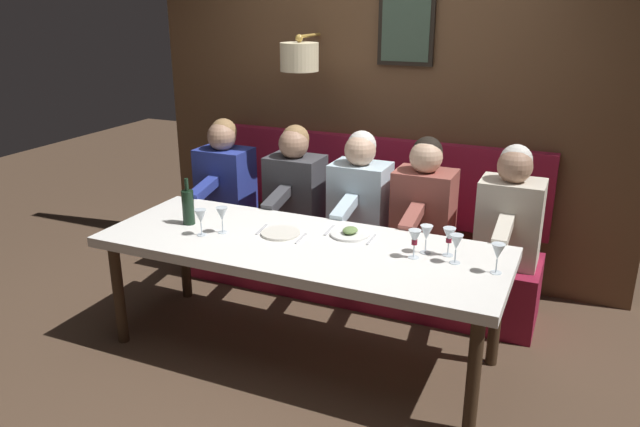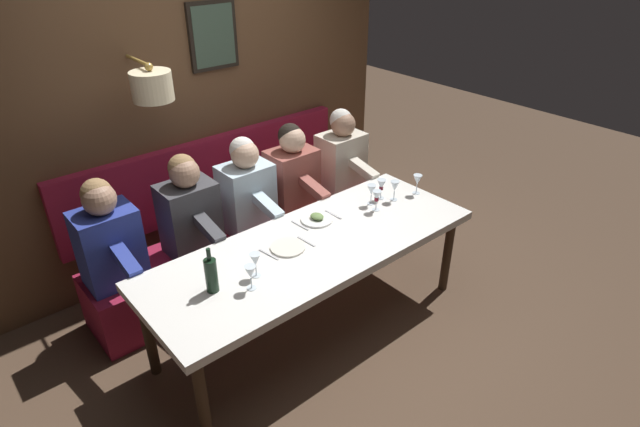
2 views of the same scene
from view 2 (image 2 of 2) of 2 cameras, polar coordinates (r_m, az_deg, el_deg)
name	(u,v)px [view 2 (image 2 of 2)]	position (r m, az deg, el deg)	size (l,w,h in m)	color
ground_plane	(314,325)	(4.02, -0.68, -12.23)	(12.00, 12.00, 0.00)	#4C3828
dining_table	(313,252)	(3.60, -0.75, -4.21)	(0.90, 2.42, 0.74)	silver
banquette_bench	(247,251)	(4.46, -8.09, -4.11)	(0.52, 2.62, 0.45)	maroon
back_wall_panel	(197,105)	(4.42, -13.40, 11.59)	(0.59, 3.82, 2.90)	brown
diner_nearest	(342,155)	(4.74, 2.39, 6.50)	(0.60, 0.40, 0.79)	beige
diner_near	(292,172)	(4.41, -3.06, 4.60)	(0.60, 0.40, 0.79)	#934C42
diner_middle	(247,188)	(4.17, -8.10, 2.79)	(0.60, 0.40, 0.79)	silver
diner_far	(189,208)	(3.96, -14.26, 0.55)	(0.60, 0.40, 0.79)	#3D3D42
diner_farthest	(108,237)	(3.78, -22.37, -2.40)	(0.60, 0.40, 0.79)	#283893
place_setting_0	(317,219)	(3.83, -0.33, -0.56)	(0.24, 0.31, 0.05)	white
place_setting_1	(288,247)	(3.52, -3.56, -3.74)	(0.24, 0.32, 0.01)	silver
wine_glass_0	(395,187)	(4.10, 8.24, 2.94)	(0.07, 0.07, 0.16)	silver
wine_glass_1	(377,197)	(3.94, 6.27, 1.87)	(0.07, 0.07, 0.16)	silver
wine_glass_2	(250,273)	(3.12, -7.68, -6.49)	(0.07, 0.07, 0.16)	silver
wine_glass_3	(417,180)	(4.24, 10.70, 3.62)	(0.07, 0.07, 0.16)	silver
wine_glass_4	(381,185)	(4.12, 6.78, 3.11)	(0.07, 0.07, 0.16)	silver
wine_glass_5	(255,260)	(3.22, -7.15, -5.14)	(0.07, 0.07, 0.16)	silver
wine_glass_6	(372,190)	(4.02, 5.71, 2.55)	(0.07, 0.07, 0.16)	silver
wine_bottle	(211,275)	(3.14, -11.88, -6.64)	(0.08, 0.08, 0.30)	black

